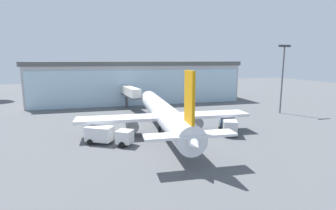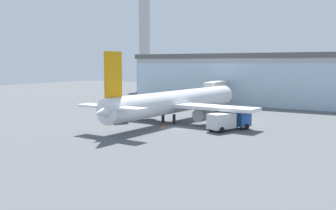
% 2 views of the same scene
% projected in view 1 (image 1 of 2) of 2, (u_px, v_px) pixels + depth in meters
% --- Properties ---
extents(ground, '(240.00, 240.00, 0.00)m').
position_uv_depth(ground, '(191.00, 140.00, 42.33)').
color(ground, '#545659').
extents(terminal_building, '(62.69, 18.01, 12.26)m').
position_uv_depth(terminal_building, '(137.00, 82.00, 80.37)').
color(terminal_building, '#AFAFAF').
rests_on(terminal_building, ground).
extents(jet_bridge, '(3.24, 11.81, 5.89)m').
position_uv_depth(jet_bridge, '(130.00, 93.00, 67.02)').
color(jet_bridge, silver).
rests_on(jet_bridge, ground).
extents(apron_light_mast, '(3.20, 0.40, 16.21)m').
position_uv_depth(apron_light_mast, '(283.00, 73.00, 61.94)').
color(apron_light_mast, '#59595E').
rests_on(apron_light_mast, ground).
extents(airplane, '(30.08, 38.72, 11.57)m').
position_uv_depth(airplane, '(164.00, 113.00, 46.20)').
color(airplane, silver).
rests_on(airplane, ground).
extents(catering_truck, '(7.33, 5.79, 2.65)m').
position_uv_depth(catering_truck, '(107.00, 135.00, 39.94)').
color(catering_truck, silver).
rests_on(catering_truck, ground).
extents(fuel_truck, '(5.07, 7.55, 2.65)m').
position_uv_depth(fuel_truck, '(229.00, 125.00, 46.26)').
color(fuel_truck, '#2659A5').
rests_on(fuel_truck, ground).
extents(baggage_cart, '(3.19, 2.51, 1.50)m').
position_uv_depth(baggage_cart, '(226.00, 126.00, 48.90)').
color(baggage_cart, slate).
rests_on(baggage_cart, ground).
extents(safety_cone_nose, '(0.36, 0.36, 0.55)m').
position_uv_depth(safety_cone_nose, '(182.00, 140.00, 41.37)').
color(safety_cone_nose, orange).
rests_on(safety_cone_nose, ground).
extents(safety_cone_wingtip, '(0.36, 0.36, 0.55)m').
position_uv_depth(safety_cone_wingtip, '(232.00, 127.00, 49.17)').
color(safety_cone_wingtip, orange).
rests_on(safety_cone_wingtip, ground).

